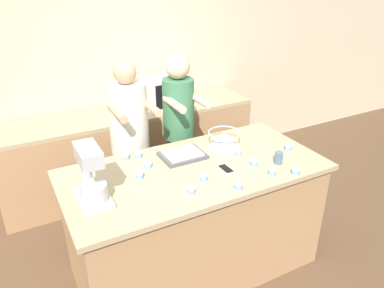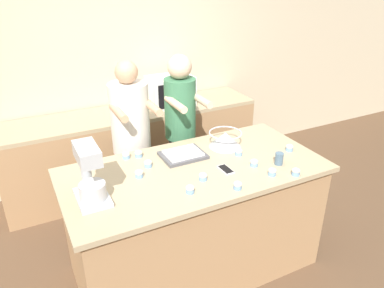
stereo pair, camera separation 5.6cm
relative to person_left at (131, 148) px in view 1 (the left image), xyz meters
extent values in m
plane|color=brown|center=(0.25, -0.73, -0.86)|extent=(16.00, 16.00, 0.00)
cube|color=beige|center=(0.25, 1.11, 0.49)|extent=(10.00, 0.06, 2.70)
cube|color=#A87F56|center=(0.25, -0.73, -0.40)|extent=(1.90, 0.91, 0.92)
cube|color=tan|center=(0.25, -0.73, 0.07)|extent=(1.98, 0.97, 0.04)
cube|color=#A87F56|center=(0.25, 0.76, -0.43)|extent=(2.80, 0.60, 0.87)
cube|color=tan|center=(0.25, 0.76, 0.02)|extent=(2.80, 0.60, 0.04)
cylinder|color=#232328|center=(0.00, 0.00, -0.45)|extent=(0.26, 0.26, 0.83)
cylinder|color=silver|center=(0.00, 0.00, 0.28)|extent=(0.34, 0.34, 0.62)
sphere|color=tan|center=(0.00, 0.00, 0.69)|extent=(0.19, 0.19, 0.19)
cylinder|color=tan|center=(-0.14, -0.17, 0.42)|extent=(0.06, 0.34, 0.06)
cylinder|color=tan|center=(0.14, -0.17, 0.42)|extent=(0.06, 0.34, 0.06)
cylinder|color=#232328|center=(0.48, 0.00, -0.43)|extent=(0.22, 0.22, 0.87)
cylinder|color=#38704C|center=(0.48, 0.00, 0.29)|extent=(0.29, 0.29, 0.56)
sphere|color=#DBB293|center=(0.48, 0.00, 0.68)|extent=(0.22, 0.22, 0.22)
cylinder|color=#DBB293|center=(0.36, -0.17, 0.41)|extent=(0.06, 0.34, 0.06)
cylinder|color=#DBB293|center=(0.60, -0.17, 0.41)|extent=(0.06, 0.34, 0.06)
cube|color=#B2B7BC|center=(-0.53, -0.80, 0.11)|extent=(0.20, 0.30, 0.03)
cylinder|color=#B2B7BC|center=(-0.53, -0.69, 0.26)|extent=(0.07, 0.07, 0.26)
cube|color=#B2B7BC|center=(-0.53, -0.82, 0.44)|extent=(0.13, 0.26, 0.10)
cylinder|color=#BCBCC1|center=(-0.53, -0.84, 0.18)|extent=(0.17, 0.17, 0.11)
cone|color=#BCBCC1|center=(0.65, -0.52, 0.16)|extent=(0.27, 0.27, 0.13)
torus|color=#BCBCC1|center=(0.65, -0.52, 0.22)|extent=(0.28, 0.28, 0.01)
cube|color=#4C4C51|center=(0.25, -0.52, 0.11)|extent=(0.34, 0.26, 0.02)
cube|color=white|center=(0.25, -0.52, 0.13)|extent=(0.28, 0.21, 0.02)
cube|color=silver|center=(0.71, 0.76, 0.21)|extent=(0.49, 0.33, 0.33)
cube|color=black|center=(0.67, 0.59, 0.21)|extent=(0.33, 0.01, 0.26)
cube|color=#2D2D2D|center=(0.89, 0.59, 0.21)|extent=(0.10, 0.01, 0.26)
cube|color=silver|center=(0.44, -0.87, 0.10)|extent=(0.07, 0.15, 0.01)
cube|color=black|center=(0.44, -0.87, 0.11)|extent=(0.06, 0.13, 0.00)
cylinder|color=slate|center=(0.85, -0.97, 0.14)|extent=(0.06, 0.06, 0.09)
cylinder|color=#759EC6|center=(-0.06, -0.56, 0.11)|extent=(0.06, 0.06, 0.03)
ellipsoid|color=beige|center=(-0.06, -0.56, 0.13)|extent=(0.06, 0.06, 0.04)
cylinder|color=#759EC6|center=(-0.16, -0.35, 0.11)|extent=(0.06, 0.06, 0.03)
ellipsoid|color=beige|center=(-0.16, -0.35, 0.13)|extent=(0.06, 0.06, 0.04)
cylinder|color=#759EC6|center=(0.70, -1.08, 0.11)|extent=(0.06, 0.06, 0.03)
ellipsoid|color=beige|center=(0.70, -1.08, 0.13)|extent=(0.06, 0.06, 0.04)
cylinder|color=#759EC6|center=(0.38, -1.12, 0.11)|extent=(0.06, 0.06, 0.03)
ellipsoid|color=beige|center=(0.38, -1.12, 0.13)|extent=(0.06, 0.06, 0.04)
cylinder|color=#759EC6|center=(0.22, -0.91, 0.11)|extent=(0.06, 0.06, 0.03)
ellipsoid|color=beige|center=(0.22, -0.91, 0.13)|extent=(0.06, 0.06, 0.04)
cylinder|color=#759EC6|center=(-0.06, -0.37, 0.11)|extent=(0.06, 0.06, 0.03)
ellipsoid|color=beige|center=(-0.06, -0.37, 0.13)|extent=(0.06, 0.06, 0.04)
cylinder|color=#759EC6|center=(-0.17, -0.67, 0.11)|extent=(0.06, 0.06, 0.03)
ellipsoid|color=beige|center=(-0.17, -0.67, 0.13)|extent=(0.06, 0.06, 0.04)
cylinder|color=#759EC6|center=(0.86, -1.16, 0.11)|extent=(0.06, 0.06, 0.03)
ellipsoid|color=beige|center=(0.86, -1.16, 0.13)|extent=(0.06, 0.06, 0.04)
cylinder|color=#759EC6|center=(0.67, -0.91, 0.11)|extent=(0.06, 0.06, 0.03)
ellipsoid|color=beige|center=(0.67, -0.91, 0.13)|extent=(0.06, 0.06, 0.04)
cylinder|color=#759EC6|center=(0.66, -0.70, 0.11)|extent=(0.06, 0.06, 0.03)
ellipsoid|color=beige|center=(0.66, -0.70, 0.13)|extent=(0.06, 0.06, 0.04)
cylinder|color=#759EC6|center=(0.07, -1.02, 0.11)|extent=(0.06, 0.06, 0.03)
ellipsoid|color=beige|center=(0.07, -1.02, 0.13)|extent=(0.06, 0.06, 0.04)
cylinder|color=#759EC6|center=(1.08, -0.83, 0.11)|extent=(0.06, 0.06, 0.03)
ellipsoid|color=beige|center=(1.08, -0.83, 0.13)|extent=(0.06, 0.06, 0.04)
camera|label=1|loc=(-0.93, -2.89, 1.48)|focal=35.00mm
camera|label=2|loc=(-0.88, -2.91, 1.48)|focal=35.00mm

